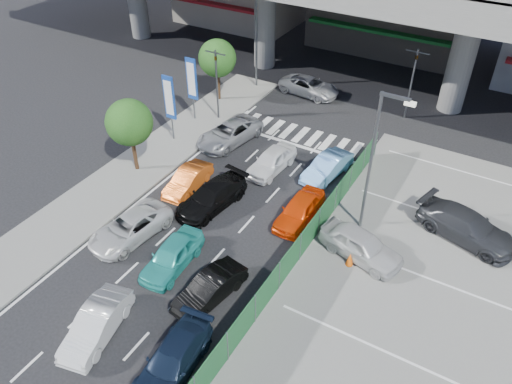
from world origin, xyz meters
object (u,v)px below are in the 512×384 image
Objects in this scene: traffic_light_left at (216,68)px; taxi_teal_mid at (172,256)px; hatch_white_back_mid at (96,324)px; sedan_white_mid_left at (130,228)px; kei_truck_front_right at (327,167)px; hatch_black_mid_right at (210,289)px; street_lamp_left at (258,29)px; tree_far at (217,58)px; street_lamp_right at (376,153)px; signboard_far at (192,81)px; sedan_white_front_mid at (272,161)px; parked_sedan_white at (361,245)px; taxi_orange_left at (188,180)px; parked_sedan_dgrey at (467,226)px; traffic_light_right at (415,67)px; minivan_navy_back at (173,360)px; tree_near at (129,123)px; sedan_black_mid at (212,197)px; signboard_near at (169,100)px; wagon_silver_front_left at (229,133)px; crossing_wagon_silver at (309,86)px; traffic_cone at (350,259)px; taxi_orange_right at (300,210)px.

taxi_teal_mid is (6.25, -13.46, -3.25)m from traffic_light_left.
hatch_white_back_mid reaches higher than sedan_white_mid_left.
hatch_black_mid_right is at bearing -83.97° from kei_truck_front_right.
street_lamp_left is 4.04m from tree_far.
street_lamp_right is 1.70× the size of signboard_far.
parked_sedan_white is (7.54, -4.47, 0.11)m from sedan_white_front_mid.
taxi_orange_left is at bearing -65.58° from tree_far.
signboard_far is at bearing 96.96° from parked_sedan_dgrey.
minivan_navy_back is at bearing -94.21° from traffic_light_right.
sedan_white_mid_left is (3.18, -18.90, -4.12)m from street_lamp_left.
kei_truck_front_right is (-0.13, 15.45, 0.02)m from minivan_navy_back.
tree_near is (0.60, -6.99, 0.32)m from signboard_far.
traffic_light_left is at bearing 129.79° from sedan_black_mid.
street_lamp_right is 13.23m from minivan_navy_back.
tree_near is 8.84m from sedan_white_front_mid.
taxi_orange_left is at bearing -68.42° from traffic_light_left.
signboard_near reaches higher than sedan_white_front_mid.
signboard_near is 11.08m from kei_truck_front_right.
tree_near is 1.18× the size of hatch_white_back_mid.
wagon_silver_front_left is (4.03, -4.79, -2.70)m from tree_far.
hatch_white_back_mid is 3.87m from minivan_navy_back.
street_lamp_left reaches higher than signboard_near.
sedan_white_front_mid is at bearing 104.14° from parked_sedan_dgrey.
street_lamp_right is 1.68× the size of sedan_black_mid.
parked_sedan_white is (14.01, -8.23, -3.13)m from traffic_light_left.
parked_sedan_white reaches higher than sedan_black_mid.
taxi_orange_left is at bearing -123.97° from sedan_white_front_mid.
crossing_wagon_silver reaches higher than sedan_white_mid_left.
minivan_navy_back reaches higher than taxi_orange_left.
signboard_far is at bearing 161.32° from street_lamp_right.
traffic_light_right is 1.08× the size of tree_far.
taxi_teal_mid is (7.65, -12.46, -2.37)m from signboard_far.
tree_near reaches higher than crossing_wagon_silver.
parked_sedan_white is at bearing 149.91° from parked_sedan_dgrey.
sedan_white_mid_left is (3.85, -4.90, -2.74)m from tree_near.
parked_sedan_dgrey reaches higher than sedan_white_front_mid.
parked_sedan_dgrey is at bearing -0.78° from kei_truck_front_right.
street_lamp_right is at bearing -41.63° from street_lamp_left.
street_lamp_right reaches higher than wagon_silver_front_left.
crossing_wagon_silver is (4.99, 10.92, -2.40)m from signboard_near.
sedan_black_mid is 0.99× the size of crossing_wagon_silver.
taxi_orange_left is at bearing 0.67° from tree_near.
traffic_light_right is 16.56m from traffic_cone.
parked_sedan_white is at bearing -74.05° from street_lamp_right.
parked_sedan_dgrey is at bearing 11.40° from tree_near.
minivan_navy_back is at bearing -43.38° from tree_near.
street_lamp_right is 5.32m from traffic_cone.
tree_far is at bearing 114.30° from sedan_white_mid_left.
hatch_white_back_mid is at bearing -109.87° from taxi_orange_right.
wagon_silver_front_left is (-3.82, 11.17, 0.00)m from taxi_teal_mid.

